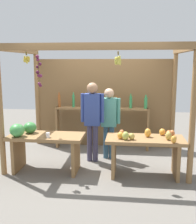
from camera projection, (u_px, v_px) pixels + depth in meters
The scene contains 7 objects.
ground_plane at pixel (99, 159), 5.86m from camera, with size 12.00×12.00×0.00m, color slate.
market_stall at pixel (101, 93), 6.09m from camera, with size 3.46×2.10×2.37m.
fruit_counter_left at pixel (41, 141), 5.13m from camera, with size 1.40×0.66×0.95m.
fruit_counter_right at pixel (145, 146), 4.93m from camera, with size 1.40×0.65×0.87m.
bottle_shelf_unit at pixel (102, 116), 6.45m from camera, with size 2.22×0.22×1.35m.
vendor_man at pixel (92, 115), 5.59m from camera, with size 0.48×0.22×1.65m.
vendor_woman at pixel (109, 117), 5.78m from camera, with size 0.48×0.21×1.52m.
Camera 1 is at (0.61, -5.56, 2.04)m, focal length 43.67 mm.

